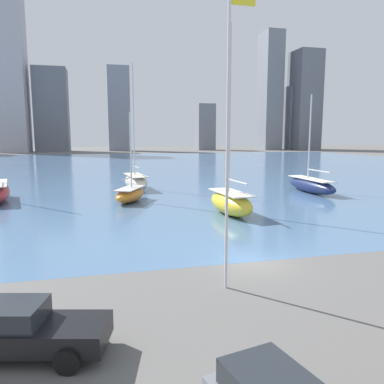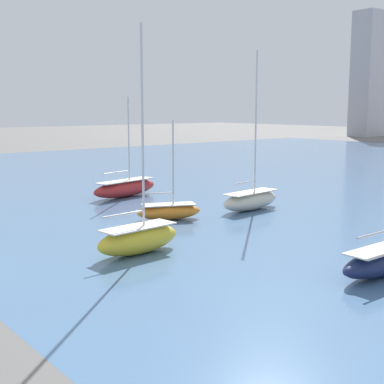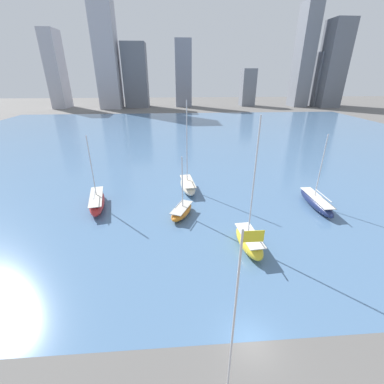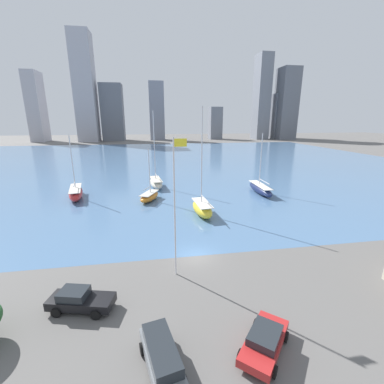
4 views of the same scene
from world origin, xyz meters
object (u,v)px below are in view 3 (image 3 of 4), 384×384
(sailboat_red, at_px, (97,201))
(sailboat_cream, at_px, (188,185))
(sailboat_orange, at_px, (182,211))
(sailboat_yellow, at_px, (249,241))
(flag_pole, at_px, (235,314))
(sailboat_navy, at_px, (316,202))

(sailboat_red, bearing_deg, sailboat_cream, 8.32)
(sailboat_orange, xyz_separation_m, sailboat_yellow, (8.33, -9.08, 0.32))
(flag_pole, xyz_separation_m, sailboat_yellow, (5.82, 15.72, -6.04))
(sailboat_red, xyz_separation_m, sailboat_yellow, (22.53, -13.11, 0.09))
(flag_pole, bearing_deg, sailboat_red, 120.09)
(sailboat_navy, bearing_deg, sailboat_cream, 158.90)
(sailboat_navy, distance_m, sailboat_cream, 22.89)
(sailboat_navy, bearing_deg, sailboat_red, 176.44)
(sailboat_cream, distance_m, sailboat_yellow, 20.07)
(sailboat_yellow, bearing_deg, sailboat_red, 145.04)
(sailboat_red, distance_m, sailboat_cream, 16.76)
(flag_pole, height_order, sailboat_orange, flag_pole)
(sailboat_yellow, bearing_deg, flag_pole, -115.09)
(flag_pole, relative_size, sailboat_yellow, 0.80)
(sailboat_cream, bearing_deg, sailboat_yellow, -76.46)
(sailboat_red, bearing_deg, sailboat_yellow, -42.02)
(sailboat_yellow, bearing_deg, sailboat_navy, 30.99)
(sailboat_orange, bearing_deg, sailboat_navy, 27.95)
(sailboat_orange, bearing_deg, sailboat_red, -171.25)
(sailboat_orange, height_order, sailboat_yellow, sailboat_yellow)
(sailboat_red, xyz_separation_m, sailboat_orange, (14.20, -4.03, -0.23))
(sailboat_red, distance_m, sailboat_yellow, 26.07)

